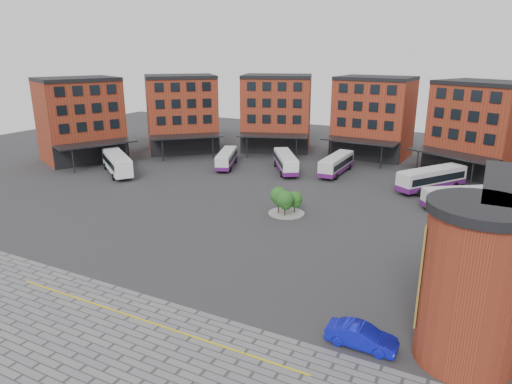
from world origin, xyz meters
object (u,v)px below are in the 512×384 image
at_px(bus_a, 117,162).
at_px(tree_island, 286,200).
at_px(bus_f, 462,198).
at_px(bus_e, 432,179).
at_px(blue_car, 362,336).
at_px(bus_d, 336,164).
at_px(bus_c, 286,162).
at_px(bus_b, 227,158).

bearing_deg(bus_a, tree_island, -63.37).
distance_m(bus_a, bus_f, 51.05).
height_order(bus_a, bus_e, bus_a).
distance_m(bus_a, blue_car, 53.82).
bearing_deg(bus_d, bus_c, -161.94).
relative_size(tree_island, blue_car, 0.93).
bearing_deg(bus_d, bus_a, -151.93).
distance_m(bus_f, blue_car, 33.57).
height_order(tree_island, bus_d, tree_island).
distance_m(bus_d, bus_f, 21.36).
xyz_separation_m(bus_a, bus_f, (50.60, 6.76, -0.47)).
bearing_deg(bus_f, bus_a, -115.97).
xyz_separation_m(tree_island, bus_e, (14.29, 18.74, -0.15)).
bearing_deg(bus_f, bus_c, -137.93).
bearing_deg(bus_e, bus_f, -22.52).
relative_size(bus_d, blue_car, 2.26).
xyz_separation_m(bus_c, bus_f, (27.05, -6.92, -0.14)).
distance_m(bus_e, bus_f, 8.00).
distance_m(bus_b, blue_car, 50.97).
xyz_separation_m(tree_island, bus_c, (-8.35, 18.99, -0.26)).
height_order(bus_c, bus_d, bus_c).
xyz_separation_m(bus_a, bus_d, (31.39, 16.10, -0.33)).
relative_size(bus_a, bus_c, 1.07).
bearing_deg(blue_car, bus_f, -5.95).
xyz_separation_m(bus_e, bus_f, (4.41, -6.67, -0.25)).
distance_m(bus_c, bus_d, 8.21).
xyz_separation_m(bus_b, bus_c, (10.17, 1.78, 0.14)).
bearing_deg(bus_d, bus_b, -165.97).
relative_size(tree_island, bus_d, 0.41).
distance_m(tree_island, bus_c, 20.75).
distance_m(bus_b, bus_c, 10.32).
distance_m(bus_d, bus_e, 15.03).
bearing_deg(bus_d, blue_car, -69.25).
bearing_deg(bus_c, bus_e, -33.51).
xyz_separation_m(bus_c, bus_e, (22.64, -0.25, 0.11)).
bearing_deg(bus_a, bus_c, -23.76).
distance_m(bus_a, bus_b, 17.91).
bearing_deg(bus_d, tree_island, -87.75).
height_order(tree_island, bus_b, tree_island).
relative_size(bus_b, bus_f, 1.06).
relative_size(bus_b, bus_e, 0.91).
distance_m(bus_c, bus_f, 27.92).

